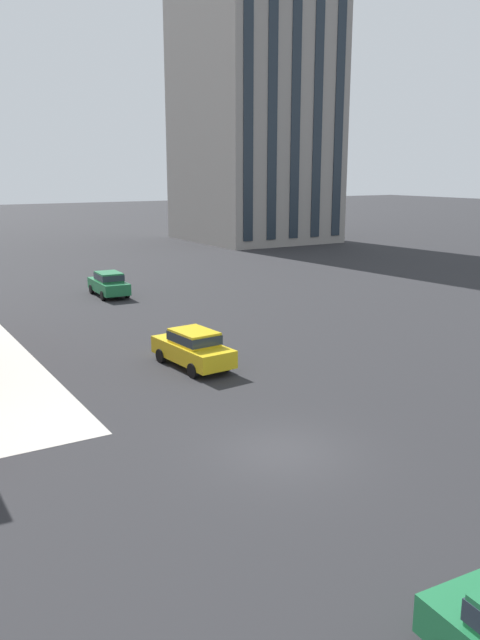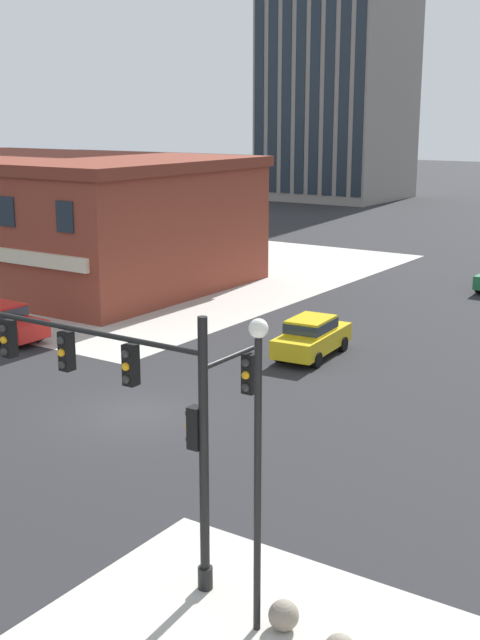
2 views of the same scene
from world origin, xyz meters
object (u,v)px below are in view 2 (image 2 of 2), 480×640
car_main_southbound_far (312,335)px  traffic_signal_main (148,401)px  bollard_sphere_curb_a (284,615)px  street_lamp_corner_near (258,445)px  car_main_northbound_near (1,320)px

car_main_southbound_far → traffic_signal_main: bearing=-72.9°
bollard_sphere_curb_a → car_main_southbound_far: bearing=117.5°
street_lamp_corner_near → car_main_southbound_far: street_lamp_corner_near is taller
traffic_signal_main → car_main_southbound_far: (-5.03, 16.32, -2.93)m
bollard_sphere_curb_a → car_main_southbound_far: size_ratio=0.13×
bollard_sphere_curb_a → car_main_northbound_near: (-21.49, 11.36, 0.61)m
bollard_sphere_curb_a → street_lamp_corner_near: 3.59m
traffic_signal_main → street_lamp_corner_near: (3.29, -0.78, 0.01)m
bollard_sphere_curb_a → car_main_northbound_near: 24.31m
traffic_signal_main → street_lamp_corner_near: bearing=-13.3°
car_main_southbound_far → bollard_sphere_curb_a: bearing=-62.5°
car_main_northbound_near → street_lamp_corner_near: bearing=-28.9°
traffic_signal_main → car_main_northbound_near: traffic_signal_main is taller
bollard_sphere_curb_a → car_main_northbound_near: car_main_northbound_near is taller
traffic_signal_main → bollard_sphere_curb_a: (3.72, -0.49, -3.54)m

